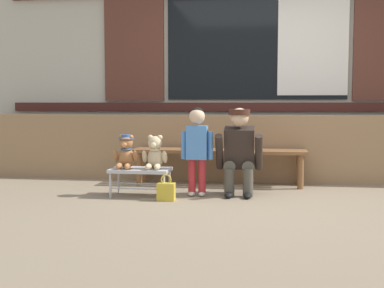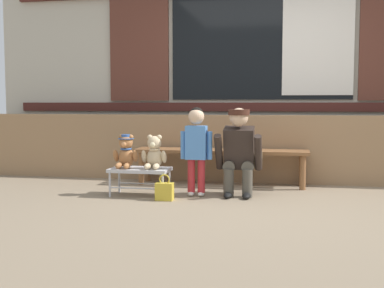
{
  "view_description": "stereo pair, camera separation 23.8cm",
  "coord_description": "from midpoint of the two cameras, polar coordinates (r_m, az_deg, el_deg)",
  "views": [
    {
      "loc": [
        0.12,
        -4.84,
        1.0
      ],
      "look_at": [
        -0.67,
        0.48,
        0.55
      ],
      "focal_mm": 45.65,
      "sensor_mm": 36.0,
      "label": 1
    },
    {
      "loc": [
        0.36,
        -4.8,
        1.0
      ],
      "look_at": [
        -0.67,
        0.48,
        0.55
      ],
      "focal_mm": 45.65,
      "sensor_mm": 36.0,
      "label": 2
    }
  ],
  "objects": [
    {
      "name": "ground_plane",
      "position": [
        4.93,
        5.51,
        -6.94
      ],
      "size": [
        60.0,
        60.0,
        0.0
      ],
      "primitive_type": "plane",
      "color": "#84725B"
    },
    {
      "name": "small_display_bench",
      "position": [
        5.3,
        -7.33,
        -3.21
      ],
      "size": [
        0.64,
        0.36,
        0.3
      ],
      "color": "#BCBCC1",
      "rests_on": "ground"
    },
    {
      "name": "shop_facade",
      "position": [
        6.8,
        6.51,
        10.3
      ],
      "size": [
        7.54,
        0.26,
        3.29
      ],
      "color": "#B7B2A3",
      "rests_on": "ground"
    },
    {
      "name": "adult_crouching",
      "position": [
        5.29,
        4.37,
        -0.86
      ],
      "size": [
        0.5,
        0.49,
        0.95
      ],
      "color": "#4C473D",
      "rests_on": "ground"
    },
    {
      "name": "teddy_bear_with_hat",
      "position": [
        5.32,
        -9.01,
        -0.96
      ],
      "size": [
        0.28,
        0.27,
        0.36
      ],
      "color": "#A86B3D",
      "rests_on": "small_display_bench"
    },
    {
      "name": "teddy_bear_plain",
      "position": [
        5.24,
        -5.67,
        -1.12
      ],
      "size": [
        0.28,
        0.26,
        0.36
      ],
      "color": "#CCB289",
      "rests_on": "small_display_bench"
    },
    {
      "name": "wooden_bench_long",
      "position": [
        5.95,
        2.04,
        -1.27
      ],
      "size": [
        2.1,
        0.4,
        0.44
      ],
      "color": "brown",
      "rests_on": "ground"
    },
    {
      "name": "handbag_on_ground",
      "position": [
        5.06,
        -4.4,
        -5.53
      ],
      "size": [
        0.18,
        0.11,
        0.27
      ],
      "color": "gold",
      "rests_on": "ground"
    },
    {
      "name": "child_standing",
      "position": [
        5.23,
        -0.72,
        0.31
      ],
      "size": [
        0.35,
        0.18,
        0.96
      ],
      "color": "#B7282D",
      "rests_on": "ground"
    },
    {
      "name": "brick_low_wall",
      "position": [
        6.28,
        6.21,
        -0.5
      ],
      "size": [
        7.39,
        0.25,
        0.85
      ],
      "primitive_type": "cube",
      "color": "#997551",
      "rests_on": "ground"
    }
  ]
}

